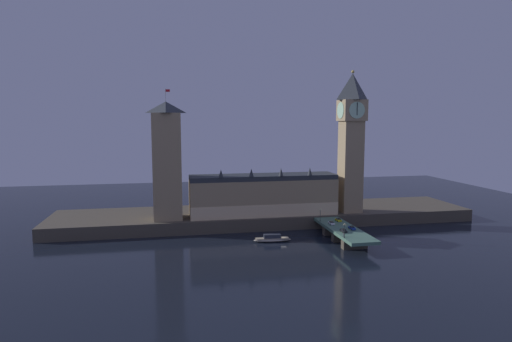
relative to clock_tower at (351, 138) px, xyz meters
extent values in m
plane|color=black|center=(-42.95, -26.68, -45.09)|extent=(400.00, 400.00, 0.00)
cube|color=#4C4438|center=(-42.95, 12.32, -41.95)|extent=(220.00, 42.00, 6.28)
cube|color=tan|center=(-46.18, 2.30, -29.76)|extent=(74.58, 16.98, 18.09)
cube|color=beige|center=(-46.18, -6.30, -35.55)|extent=(74.58, 0.20, 6.51)
cube|color=#2D3338|center=(-46.18, 2.30, -19.51)|extent=(74.58, 15.62, 2.40)
cone|color=#2D3338|center=(-68.55, -4.91, -16.32)|extent=(2.40, 2.40, 3.98)
cone|color=#2D3338|center=(-53.64, -4.91, -16.32)|extent=(2.40, 2.40, 3.98)
cone|color=#2D3338|center=(-38.72, -4.91, -16.32)|extent=(2.40, 2.40, 3.98)
cone|color=#2D3338|center=(-23.80, -4.91, -16.32)|extent=(2.40, 2.40, 3.98)
cube|color=tan|center=(0.00, 0.00, -14.98)|extent=(10.37, 10.37, 47.66)
cube|color=tan|center=(0.00, 0.00, 14.23)|extent=(12.24, 12.24, 10.76)
cylinder|color=#B7E5B7|center=(0.00, -6.24, 14.23)|extent=(8.41, 0.25, 8.41)
cylinder|color=#B7E5B7|center=(0.00, 6.24, 14.23)|extent=(8.41, 0.25, 8.41)
cylinder|color=#B7E5B7|center=(6.24, 0.00, 14.23)|extent=(0.25, 8.41, 8.41)
cylinder|color=#B7E5B7|center=(-6.24, 0.00, 14.23)|extent=(0.25, 8.41, 8.41)
cube|color=black|center=(0.00, -6.43, 14.86)|extent=(0.36, 0.10, 6.30)
pyramid|color=#2D3338|center=(0.00, 0.00, 26.30)|extent=(12.24, 12.24, 13.38)
sphere|color=gold|center=(0.00, 0.00, 33.79)|extent=(1.60, 1.60, 1.60)
cube|color=tan|center=(-93.91, 1.55, -13.07)|extent=(13.47, 13.47, 51.47)
pyramid|color=#2D3338|center=(-93.91, 1.55, 15.37)|extent=(13.74, 13.74, 5.41)
cylinder|color=#99999E|center=(-93.91, 1.55, 21.07)|extent=(0.24, 0.24, 6.00)
cube|color=red|center=(-92.81, 1.55, 23.17)|extent=(2.00, 0.08, 1.20)
cube|color=#4C7560|center=(-16.23, -31.68, -39.91)|extent=(12.69, 46.00, 1.40)
cube|color=#4C4438|center=(-16.23, -43.18, -42.85)|extent=(10.79, 3.20, 4.48)
cube|color=#4C4438|center=(-16.23, -31.68, -42.85)|extent=(10.79, 3.20, 4.48)
cube|color=#4C4438|center=(-16.23, -20.18, -42.85)|extent=(10.79, 3.20, 4.48)
cube|color=white|center=(-19.02, -23.54, -38.66)|extent=(1.76, 4.27, 0.76)
cube|color=black|center=(-19.02, -23.54, -38.05)|extent=(1.45, 1.92, 0.45)
cylinder|color=black|center=(-19.86, -22.22, -38.89)|extent=(0.22, 0.64, 0.64)
cylinder|color=black|center=(-18.19, -22.22, -38.89)|extent=(0.22, 0.64, 0.64)
cylinder|color=black|center=(-19.86, -24.87, -38.89)|extent=(0.22, 0.64, 0.64)
cylinder|color=black|center=(-18.19, -24.87, -38.89)|extent=(0.22, 0.64, 0.64)
cube|color=black|center=(-19.02, -37.97, -38.59)|extent=(1.75, 4.42, 0.88)
cube|color=black|center=(-19.02, -37.97, -37.92)|extent=(1.43, 1.99, 0.45)
cylinder|color=black|center=(-19.85, -36.60, -38.89)|extent=(0.22, 0.64, 0.64)
cylinder|color=black|center=(-18.19, -36.60, -38.89)|extent=(0.22, 0.64, 0.64)
cylinder|color=black|center=(-19.85, -39.34, -38.89)|extent=(0.22, 0.64, 0.64)
cylinder|color=black|center=(-18.19, -39.34, -38.89)|extent=(0.22, 0.64, 0.64)
cube|color=navy|center=(-13.44, -34.06, -38.63)|extent=(1.80, 4.62, 0.81)
cube|color=black|center=(-13.44, -34.06, -38.00)|extent=(1.47, 2.08, 0.45)
cylinder|color=black|center=(-12.59, -35.49, -38.89)|extent=(0.22, 0.64, 0.64)
cylinder|color=black|center=(-14.29, -35.49, -38.89)|extent=(0.22, 0.64, 0.64)
cylinder|color=black|center=(-12.59, -32.63, -38.89)|extent=(0.22, 0.64, 0.64)
cylinder|color=black|center=(-14.29, -32.63, -38.89)|extent=(0.22, 0.64, 0.64)
cube|color=yellow|center=(-13.44, -18.14, -38.66)|extent=(1.92, 4.22, 0.75)
cube|color=black|center=(-13.44, -18.14, -38.06)|extent=(1.57, 1.90, 0.45)
cylinder|color=black|center=(-12.53, -19.45, -38.89)|extent=(0.22, 0.64, 0.64)
cylinder|color=black|center=(-14.35, -19.45, -38.89)|extent=(0.22, 0.64, 0.64)
cylinder|color=black|center=(-12.53, -16.83, -38.89)|extent=(0.22, 0.64, 0.64)
cylinder|color=black|center=(-14.35, -16.83, -38.89)|extent=(0.22, 0.64, 0.64)
cylinder|color=black|center=(-21.81, -45.03, -38.81)|extent=(0.28, 0.28, 0.79)
cylinder|color=#47384C|center=(-21.81, -45.03, -38.08)|extent=(0.38, 0.38, 0.66)
sphere|color=tan|center=(-21.81, -45.03, -37.65)|extent=(0.22, 0.22, 0.22)
cylinder|color=#2D3333|center=(-22.21, -46.40, -38.96)|extent=(0.56, 0.56, 0.50)
cylinder|color=#2D3333|center=(-22.21, -46.40, -36.31)|extent=(0.18, 0.18, 4.81)
sphere|color=#F9E5A3|center=(-22.21, -46.40, -33.35)|extent=(0.60, 0.60, 0.60)
sphere|color=#F9E5A3|center=(-22.66, -46.40, -33.70)|extent=(0.44, 0.44, 0.44)
sphere|color=#F9E5A3|center=(-21.76, -46.40, -33.70)|extent=(0.44, 0.44, 0.44)
cylinder|color=#2D3333|center=(-22.21, -16.96, -38.96)|extent=(0.56, 0.56, 0.50)
cylinder|color=#2D3333|center=(-22.21, -16.96, -36.22)|extent=(0.18, 0.18, 4.97)
sphere|color=#F9E5A3|center=(-22.21, -16.96, -33.19)|extent=(0.60, 0.60, 0.60)
sphere|color=#F9E5A3|center=(-22.66, -16.96, -33.54)|extent=(0.44, 0.44, 0.44)
sphere|color=#F9E5A3|center=(-21.76, -16.96, -33.54)|extent=(0.44, 0.44, 0.44)
ellipsoid|color=#B2A893|center=(-48.15, -26.49, -44.24)|extent=(17.13, 4.95, 1.70)
cube|color=tan|center=(-48.15, -26.49, -43.46)|extent=(15.06, 4.05, 0.24)
cube|color=#2D333D|center=(-48.15, -26.49, -42.50)|extent=(7.75, 2.89, 1.70)
camera|label=1|loc=(-91.20, -208.45, 8.79)|focal=30.00mm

